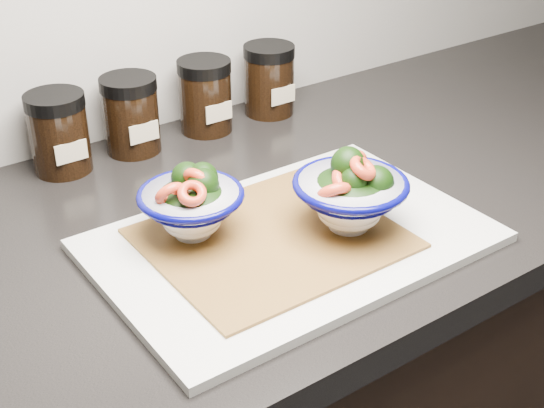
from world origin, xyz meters
TOP-DOWN VIEW (x-y plane):
  - countertop at (0.00, 1.45)m, footprint 3.50×0.60m
  - cutting_board at (-0.03, 1.35)m, footprint 0.45×0.30m
  - bamboo_mat at (-0.05, 1.36)m, footprint 0.28×0.24m
  - bowl_left at (-0.12, 1.42)m, footprint 0.12×0.12m
  - bowl_right at (0.04, 1.32)m, footprint 0.14×0.14m
  - spice_jar_a at (-0.17, 1.69)m, footprint 0.08×0.08m
  - spice_jar_b at (-0.06, 1.69)m, footprint 0.08×0.08m
  - spice_jar_c at (0.06, 1.69)m, footprint 0.08×0.08m
  - spice_jar_d at (0.18, 1.69)m, footprint 0.08×0.08m

SIDE VIEW (x-z plane):
  - countertop at x=0.00m, z-range 0.86..0.90m
  - cutting_board at x=-0.03m, z-range 0.90..0.91m
  - bamboo_mat at x=-0.05m, z-range 0.91..0.92m
  - bowl_left at x=-0.12m, z-range 0.91..1.00m
  - spice_jar_a at x=-0.17m, z-range 0.90..1.01m
  - spice_jar_b at x=-0.06m, z-range 0.90..1.01m
  - spice_jar_c at x=0.06m, z-range 0.90..1.01m
  - spice_jar_d at x=0.18m, z-range 0.90..1.01m
  - bowl_right at x=0.04m, z-range 0.91..1.01m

